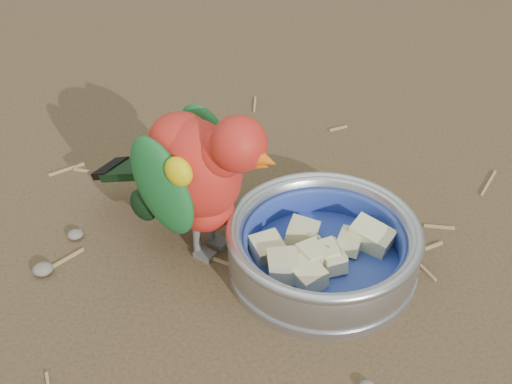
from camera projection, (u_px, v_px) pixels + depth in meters
name	position (u px, v px, depth m)	size (l,w,h in m)	color
ground	(289.00, 276.00, 0.80)	(60.00, 60.00, 0.00)	brown
food_bowl	(322.00, 264.00, 0.80)	(0.21, 0.21, 0.02)	#B2B2BA
bowl_wall	(324.00, 244.00, 0.78)	(0.21, 0.21, 0.04)	#B2B2BA
fruit_wedges	(323.00, 249.00, 0.79)	(0.13, 0.13, 0.03)	beige
lory_parrot	(198.00, 182.00, 0.78)	(0.11, 0.23, 0.19)	red
ground_debris	(291.00, 267.00, 0.81)	(0.90, 0.80, 0.01)	#A28253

